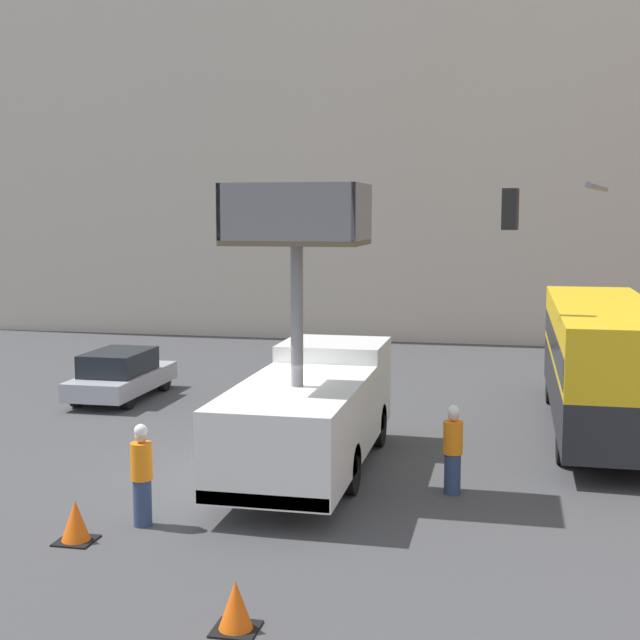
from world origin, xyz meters
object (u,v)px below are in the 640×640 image
traffic_light_pole (620,269)px  traffic_cone_near_truck (236,607)px  parked_car_curbside (121,374)px  city_bus (603,356)px  traffic_cone_mid_road (76,522)px  road_worker_near_truck (142,475)px  utility_truck (311,405)px  road_worker_directing (453,450)px

traffic_light_pole → traffic_cone_near_truck: 11.29m
parked_car_curbside → city_bus: bearing=-4.5°
traffic_cone_mid_road → road_worker_near_truck: bearing=51.0°
traffic_light_pole → traffic_cone_mid_road: 11.91m
city_bus → parked_car_curbside: bearing=74.3°
utility_truck → parked_car_curbside: size_ratio=1.71×
road_worker_near_truck → road_worker_directing: size_ratio=1.03×
city_bus → road_worker_directing: city_bus is taller
city_bus → road_worker_near_truck: city_bus is taller
utility_truck → parked_car_curbside: (-7.08, 6.08, -0.72)m
traffic_cone_mid_road → parked_car_curbside: size_ratio=0.17×
utility_truck → traffic_cone_mid_road: utility_truck is taller
road_worker_near_truck → traffic_light_pole: bearing=165.7°
city_bus → road_worker_near_truck: size_ratio=5.69×
utility_truck → road_worker_near_truck: (-2.17, -3.72, -0.55)m
city_bus → road_worker_near_truck: 12.19m
road_worker_near_truck → city_bus: bearing=178.3°
traffic_light_pole → parked_car_curbside: (-13.31, 4.24, -3.51)m
utility_truck → traffic_cone_mid_road: (-2.94, -4.68, -1.11)m
traffic_cone_near_truck → parked_car_curbside: 15.30m
city_bus → traffic_cone_mid_road: bearing=125.3°
utility_truck → parked_car_curbside: utility_truck is taller
utility_truck → road_worker_near_truck: 4.34m
traffic_cone_near_truck → parked_car_curbside: bearing=120.2°
road_worker_directing → utility_truck: bearing=110.3°
utility_truck → parked_car_curbside: bearing=139.3°
parked_car_curbside → utility_truck: bearing=-40.7°
traffic_cone_mid_road → traffic_cone_near_truck: bearing=-34.7°
utility_truck → traffic_cone_near_truck: 7.26m
road_worker_near_truck → parked_car_curbside: bearing=-111.1°
road_worker_near_truck → traffic_cone_near_truck: 4.44m
city_bus → traffic_light_pole: traffic_light_pole is taller
city_bus → road_worker_directing: 6.77m
city_bus → traffic_cone_mid_road: city_bus is taller
road_worker_near_truck → road_worker_directing: 5.92m
road_worker_directing → parked_car_curbside: road_worker_directing is taller
city_bus → parked_car_curbside: (-13.35, 1.06, -1.17)m
parked_car_curbside → road_worker_near_truck: bearing=-63.4°
road_worker_near_truck → parked_car_curbside: size_ratio=0.42×
traffic_light_pole → parked_car_curbside: bearing=162.3°
road_worker_directing → traffic_cone_near_truck: bearing=-165.1°
city_bus → utility_truck: bearing=117.5°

